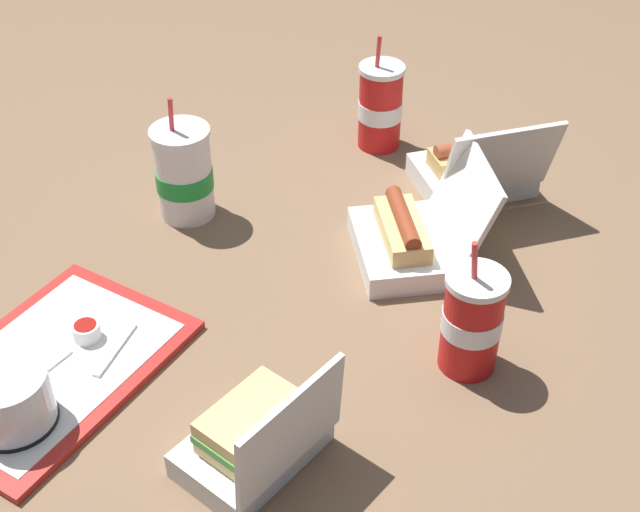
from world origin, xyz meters
The scene contains 12 objects.
ground_plane centered at (0.00, 0.00, 0.00)m, with size 3.20×3.20×0.00m, color brown.
food_tray centered at (0.33, -0.20, 0.01)m, with size 0.39×0.28×0.01m.
cake_container centered at (0.43, -0.17, 0.05)m, with size 0.11×0.11×0.08m.
ketchup_cup centered at (0.26, -0.19, 0.03)m, with size 0.04×0.04×0.02m.
napkin_stack centered at (0.34, -0.24, 0.02)m, with size 0.10×0.10×0.00m, color white.
plastic_fork centered at (0.27, -0.13, 0.02)m, with size 0.11×0.01×0.01m, color white.
clamshell_hotdog_center centered at (-0.38, 0.17, 0.04)m, with size 0.28×0.28×0.18m.
clamshell_sandwich_front centered at (0.33, 0.14, 0.04)m, with size 0.20×0.17×0.16m.
clamshell_hotdog_right centered at (-0.14, 0.14, 0.04)m, with size 0.27×0.28×0.17m.
soda_cup_back centered at (0.05, 0.31, 0.08)m, with size 0.09×0.09×0.22m.
soda_cup_corner centered at (-0.08, -0.24, 0.08)m, with size 0.10×0.10×0.23m.
soda_cup_front centered at (-0.44, -0.05, 0.08)m, with size 0.09×0.09×0.23m.
Camera 1 is at (0.93, 0.55, 0.90)m, focal length 50.00 mm.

